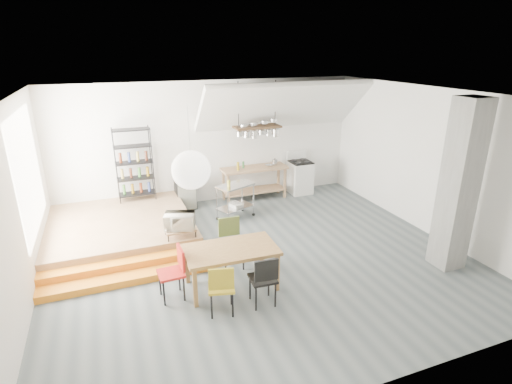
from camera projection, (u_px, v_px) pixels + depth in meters
name	position (u px, v px, depth m)	size (l,w,h in m)	color
floor	(259.00, 258.00, 7.98)	(8.00, 8.00, 0.00)	#4E585B
wall_back	(211.00, 143.00, 10.50)	(8.00, 0.04, 3.20)	silver
wall_left	(15.00, 213.00, 6.08)	(0.04, 7.00, 3.20)	silver
wall_right	(428.00, 162.00, 8.78)	(0.04, 7.00, 3.20)	silver
ceiling	(259.00, 95.00, 6.88)	(8.00, 7.00, 0.02)	white
slope_ceiling	(283.00, 106.00, 10.25)	(4.40, 1.80, 0.15)	white
window_pane	(28.00, 173.00, 7.33)	(0.02, 2.50, 2.20)	white
platform	(121.00, 228.00, 8.82)	(3.00, 3.00, 0.40)	olive
step_lower	(128.00, 278.00, 7.15)	(3.00, 0.35, 0.13)	orange
step_upper	(127.00, 266.00, 7.44)	(3.00, 0.35, 0.27)	orange
concrete_column	(459.00, 186.00, 7.23)	(0.50, 0.50, 3.20)	slate
kitchen_counter	(254.00, 177.00, 10.90)	(1.80, 0.60, 0.91)	olive
stove	(300.00, 177.00, 11.42)	(0.60, 0.60, 1.18)	white
pot_rack	(258.00, 130.00, 10.25)	(1.20, 0.50, 1.43)	#432C1B
wire_shelving	(134.00, 163.00, 9.65)	(0.88, 0.38, 1.80)	black
microwave_shelf	(180.00, 229.00, 7.97)	(0.60, 0.40, 0.16)	olive
paper_lantern	(191.00, 170.00, 6.11)	(0.60, 0.60, 0.60)	white
dining_table	(231.00, 253.00, 6.82)	(1.60, 0.93, 0.75)	brown
chair_mustard	(221.00, 285.00, 6.13)	(0.49, 0.49, 0.89)	#AB931D
chair_black	(264.00, 277.00, 6.34)	(0.43, 0.43, 0.90)	black
chair_olive	(231.00, 238.00, 7.55)	(0.45, 0.45, 0.95)	#566730
chair_red	(175.00, 269.00, 6.57)	(0.43, 0.43, 0.90)	red
rolling_cart	(235.00, 197.00, 9.67)	(0.99, 0.78, 0.87)	silver
mini_fridge	(185.00, 193.00, 10.37)	(0.49, 0.49, 0.83)	black
microwave	(180.00, 221.00, 7.91)	(0.58, 0.40, 0.32)	beige
bowl	(269.00, 165.00, 10.88)	(0.20, 0.20, 0.05)	silver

